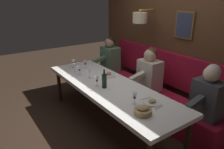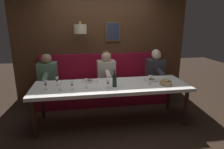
{
  "view_description": "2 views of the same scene",
  "coord_description": "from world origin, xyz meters",
  "px_view_note": "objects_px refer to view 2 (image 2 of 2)",
  "views": [
    {
      "loc": [
        -1.78,
        -2.65,
        2.12
      ],
      "look_at": [
        0.05,
        -0.02,
        0.92
      ],
      "focal_mm": 34.41,
      "sensor_mm": 36.0,
      "label": 1
    },
    {
      "loc": [
        -3.32,
        0.52,
        1.86
      ],
      "look_at": [
        0.05,
        -0.02,
        0.92
      ],
      "focal_mm": 31.0,
      "sensor_mm": 36.0,
      "label": 2
    }
  ],
  "objects_px": {
    "wine_glass_4": "(86,81)",
    "wine_glass_1": "(150,78)",
    "diner_nearest": "(155,67)",
    "diner_middle": "(48,72)",
    "wine_glass_6": "(72,83)",
    "wine_glass_2": "(108,82)",
    "wine_glass_0": "(45,83)",
    "diner_near": "(106,69)",
    "dining_table": "(111,88)",
    "wine_glass_5": "(60,84)",
    "wine_glass_3": "(57,80)",
    "wine_bottle": "(115,80)",
    "bread_bowl": "(166,82)"
  },
  "relations": [
    {
      "from": "wine_glass_2",
      "to": "wine_glass_4",
      "type": "relative_size",
      "value": 1.0
    },
    {
      "from": "diner_middle",
      "to": "wine_glass_6",
      "type": "xyz_separation_m",
      "value": [
        -1.05,
        -0.56,
        0.04
      ]
    },
    {
      "from": "diner_near",
      "to": "diner_nearest",
      "type": "bearing_deg",
      "value": -90.0
    },
    {
      "from": "wine_glass_0",
      "to": "diner_middle",
      "type": "bearing_deg",
      "value": 6.86
    },
    {
      "from": "wine_glass_1",
      "to": "wine_glass_5",
      "type": "bearing_deg",
      "value": 93.51
    },
    {
      "from": "diner_middle",
      "to": "wine_glass_1",
      "type": "xyz_separation_m",
      "value": [
        -0.95,
        -1.97,
        0.04
      ]
    },
    {
      "from": "wine_glass_0",
      "to": "wine_glass_5",
      "type": "bearing_deg",
      "value": -110.0
    },
    {
      "from": "wine_glass_0",
      "to": "wine_glass_4",
      "type": "height_order",
      "value": "same"
    },
    {
      "from": "wine_glass_4",
      "to": "dining_table",
      "type": "bearing_deg",
      "value": -77.58
    },
    {
      "from": "wine_glass_4",
      "to": "wine_bottle",
      "type": "distance_m",
      "value": 0.5
    },
    {
      "from": "diner_near",
      "to": "wine_glass_2",
      "type": "height_order",
      "value": "diner_near"
    },
    {
      "from": "diner_nearest",
      "to": "wine_glass_5",
      "type": "distance_m",
      "value": 2.34
    },
    {
      "from": "dining_table",
      "to": "wine_bottle",
      "type": "bearing_deg",
      "value": -159.12
    },
    {
      "from": "diner_near",
      "to": "diner_middle",
      "type": "height_order",
      "value": "same"
    },
    {
      "from": "diner_nearest",
      "to": "wine_glass_1",
      "type": "bearing_deg",
      "value": 153.46
    },
    {
      "from": "wine_glass_3",
      "to": "diner_nearest",
      "type": "bearing_deg",
      "value": -70.03
    },
    {
      "from": "dining_table",
      "to": "wine_glass_5",
      "type": "distance_m",
      "value": 0.93
    },
    {
      "from": "diner_near",
      "to": "wine_glass_2",
      "type": "xyz_separation_m",
      "value": [
        -1.05,
        0.11,
        0.04
      ]
    },
    {
      "from": "wine_glass_4",
      "to": "wine_glass_1",
      "type": "bearing_deg",
      "value": -88.54
    },
    {
      "from": "diner_middle",
      "to": "wine_glass_6",
      "type": "relative_size",
      "value": 4.82
    },
    {
      "from": "wine_glass_2",
      "to": "wine_glass_4",
      "type": "xyz_separation_m",
      "value": [
        0.07,
        0.37,
        0.0
      ]
    },
    {
      "from": "diner_near",
      "to": "wine_glass_6",
      "type": "distance_m",
      "value": 1.27
    },
    {
      "from": "wine_glass_1",
      "to": "wine_glass_5",
      "type": "xyz_separation_m",
      "value": [
        -0.1,
        1.61,
        0.0
      ]
    },
    {
      "from": "diner_nearest",
      "to": "wine_glass_3",
      "type": "height_order",
      "value": "diner_nearest"
    },
    {
      "from": "diner_middle",
      "to": "wine_glass_0",
      "type": "height_order",
      "value": "diner_middle"
    },
    {
      "from": "diner_middle",
      "to": "diner_near",
      "type": "bearing_deg",
      "value": -90.0
    },
    {
      "from": "diner_nearest",
      "to": "wine_glass_2",
      "type": "distance_m",
      "value": 1.66
    },
    {
      "from": "diner_near",
      "to": "wine_glass_0",
      "type": "height_order",
      "value": "diner_near"
    },
    {
      "from": "wine_glass_4",
      "to": "diner_nearest",
      "type": "bearing_deg",
      "value": -59.24
    },
    {
      "from": "dining_table",
      "to": "diner_nearest",
      "type": "bearing_deg",
      "value": -53.56
    },
    {
      "from": "diner_near",
      "to": "wine_glass_5",
      "type": "height_order",
      "value": "diner_near"
    },
    {
      "from": "diner_nearest",
      "to": "wine_glass_4",
      "type": "relative_size",
      "value": 4.82
    },
    {
      "from": "wine_glass_1",
      "to": "wine_glass_4",
      "type": "height_order",
      "value": "same"
    },
    {
      "from": "diner_nearest",
      "to": "wine_glass_4",
      "type": "distance_m",
      "value": 1.92
    },
    {
      "from": "wine_glass_1",
      "to": "dining_table",
      "type": "bearing_deg",
      "value": 84.41
    },
    {
      "from": "wine_bottle",
      "to": "bread_bowl",
      "type": "xyz_separation_m",
      "value": [
        -0.05,
        -0.94,
        -0.07
      ]
    },
    {
      "from": "diner_nearest",
      "to": "dining_table",
      "type": "bearing_deg",
      "value": 126.44
    },
    {
      "from": "dining_table",
      "to": "wine_glass_2",
      "type": "distance_m",
      "value": 0.26
    },
    {
      "from": "wine_glass_1",
      "to": "wine_glass_3",
      "type": "bearing_deg",
      "value": 84.36
    },
    {
      "from": "diner_near",
      "to": "wine_glass_6",
      "type": "relative_size",
      "value": 4.82
    },
    {
      "from": "diner_near",
      "to": "wine_bottle",
      "type": "relative_size",
      "value": 2.64
    },
    {
      "from": "wine_glass_2",
      "to": "dining_table",
      "type": "bearing_deg",
      "value": -26.99
    },
    {
      "from": "wine_glass_2",
      "to": "wine_glass_0",
      "type": "bearing_deg",
      "value": 85.19
    },
    {
      "from": "dining_table",
      "to": "wine_glass_4",
      "type": "distance_m",
      "value": 0.5
    },
    {
      "from": "wine_glass_4",
      "to": "bread_bowl",
      "type": "bearing_deg",
      "value": -92.3
    },
    {
      "from": "diner_middle",
      "to": "bread_bowl",
      "type": "distance_m",
      "value": 2.47
    },
    {
      "from": "diner_near",
      "to": "wine_glass_2",
      "type": "bearing_deg",
      "value": 174.05
    },
    {
      "from": "wine_glass_3",
      "to": "bread_bowl",
      "type": "bearing_deg",
      "value": -97.43
    },
    {
      "from": "wine_glass_5",
      "to": "bread_bowl",
      "type": "distance_m",
      "value": 1.88
    },
    {
      "from": "wine_glass_6",
      "to": "wine_bottle",
      "type": "height_order",
      "value": "wine_bottle"
    }
  ]
}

